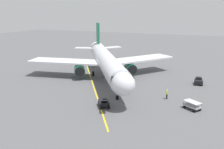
{
  "coord_description": "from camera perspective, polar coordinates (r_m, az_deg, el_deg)",
  "views": [
    {
      "loc": [
        -24.85,
        50.43,
        14.85
      ],
      "look_at": [
        -6.16,
        8.3,
        3.0
      ],
      "focal_mm": 40.28,
      "sensor_mm": 36.0,
      "label": 1
    }
  ],
  "objects": [
    {
      "name": "ground_plane",
      "position": [
        58.15,
        -2.23,
        -0.39
      ],
      "size": [
        220.0,
        220.0,
        0.0
      ],
      "primitive_type": "plane",
      "color": "#565659"
    },
    {
      "name": "apron_lead_in_line",
      "position": [
        50.86,
        -4.23,
        -2.59
      ],
      "size": [
        22.2,
        33.54,
        0.01
      ],
      "primitive_type": "cube",
      "rotation": [
        0.0,
        0.0,
        0.58
      ],
      "color": "yellow",
      "rests_on": "ground"
    },
    {
      "name": "airplane",
      "position": [
        55.35,
        -1.41,
        3.11
      ],
      "size": [
        30.66,
        35.56,
        11.5
      ],
      "color": "silver",
      "rests_on": "ground"
    },
    {
      "name": "ground_crew_marshaller",
      "position": [
        44.16,
        12.36,
        -4.36
      ],
      "size": [
        0.36,
        0.46,
        1.71
      ],
      "color": "#23232D",
      "rests_on": "ground"
    },
    {
      "name": "tug_near_nose",
      "position": [
        54.51,
        19.06,
        -1.44
      ],
      "size": [
        1.88,
        2.51,
        1.5
      ],
      "color": "black",
      "rests_on": "ground"
    },
    {
      "name": "belt_loader_portside",
      "position": [
        39.73,
        -1.88,
        -6.43
      ],
      "size": [
        3.61,
        4.44,
        2.32
      ],
      "color": "black",
      "rests_on": "ground"
    },
    {
      "name": "baggage_cart_starboard_side",
      "position": [
        40.75,
        17.76,
        -6.69
      ],
      "size": [
        2.93,
        2.63,
        1.27
      ],
      "color": "#9E9EA3",
      "rests_on": "ground"
    }
  ]
}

